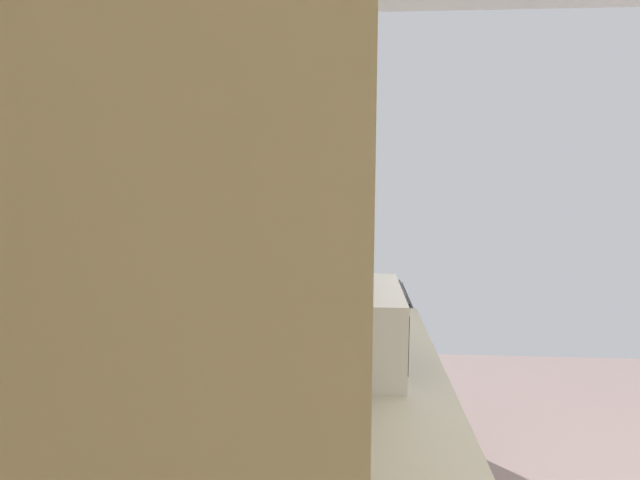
# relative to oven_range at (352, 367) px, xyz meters

# --- Properties ---
(wall_back) EXTENTS (3.74, 0.12, 2.60)m
(wall_back) POSITION_rel_oven_range_xyz_m (-1.41, 0.37, 0.82)
(wall_back) COLOR beige
(wall_back) RESTS_ON ground_plane
(upper_cabinets) EXTENTS (1.90, 0.31, 0.59)m
(upper_cabinets) POSITION_rel_oven_range_xyz_m (-1.75, 0.16, 1.29)
(upper_cabinets) COLOR beige
(oven_range) EXTENTS (0.59, 0.64, 1.11)m
(oven_range) POSITION_rel_oven_range_xyz_m (0.00, 0.00, 0.00)
(oven_range) COLOR black
(oven_range) RESTS_ON ground_plane
(microwave) EXTENTS (0.50, 0.39, 0.29)m
(microwave) POSITION_rel_oven_range_xyz_m (-1.06, 0.02, 0.59)
(microwave) COLOR white
(microwave) RESTS_ON counter_run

